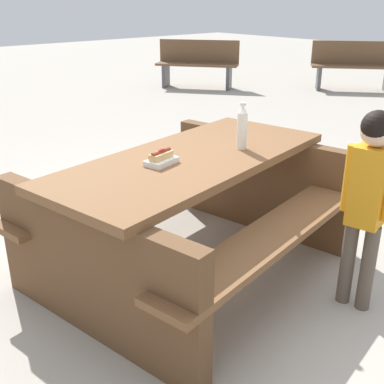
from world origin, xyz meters
The scene contains 7 objects.
ground_plane centered at (0.00, 0.00, 0.00)m, with size 30.00×30.00×0.00m, color #ADA599.
picnic_table centered at (0.00, 0.00, 0.44)m, with size 2.01×1.68×0.75m.
soda_bottle centered at (-0.31, 0.09, 0.88)m, with size 0.06×0.06×0.28m.
hotdog_tray centered at (0.22, 0.00, 0.78)m, with size 0.20×0.15×0.08m.
child_in_coat centered at (-0.42, 0.87, 0.70)m, with size 0.18×0.27×1.10m.
park_bench_near centered at (-4.41, -4.79, 0.45)m, with size 1.20×1.45×0.85m.
park_bench_mid centered at (-6.34, -2.73, 0.45)m, with size 1.26×1.41×0.85m.
Camera 1 is at (1.74, 1.96, 1.60)m, focal length 44.88 mm.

